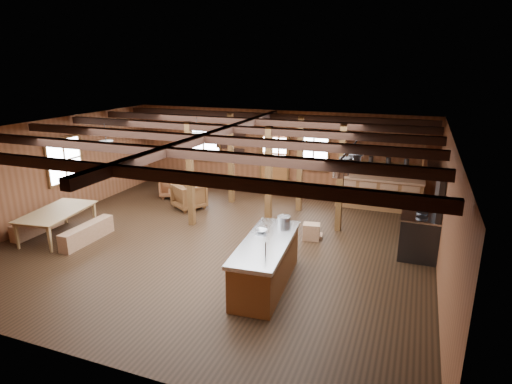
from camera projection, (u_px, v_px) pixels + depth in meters
The scene contains 22 objects.
room at pixel (214, 189), 10.01m from camera, with size 10.04×9.04×2.84m.
ceiling_joists at pixel (216, 134), 9.79m from camera, with size 9.80×8.82×0.18m.
timber_posts at pixel (265, 171), 11.69m from camera, with size 3.95×2.35×2.80m.
back_door at pixel (274, 169), 14.14m from camera, with size 1.02×0.08×2.15m.
window_back_left at pixel (204, 142), 14.82m from camera, with size 1.32×0.06×1.32m.
window_back_right at pixel (314, 150), 13.49m from camera, with size 1.02×0.06×1.32m.
window_left at pixel (64, 160), 12.09m from camera, with size 0.14×1.24×1.32m.
notice_boards at pixel (233, 143), 14.43m from camera, with size 1.08×0.03×0.90m.
back_counter at pixel (379, 189), 12.84m from camera, with size 2.55×0.60×2.45m.
pendant_lamps at pixel (154, 141), 11.42m from camera, with size 1.86×2.36×0.66m.
pot_rack at pixel (350, 160), 9.01m from camera, with size 0.33×3.00×0.46m.
kitchen_island at pixel (266, 263), 8.39m from camera, with size 1.07×2.56×1.20m.
step_stool at pixel (311, 232), 10.66m from camera, with size 0.46×0.33×0.41m, color brown.
commercial_range at pixel (423, 224), 9.87m from camera, with size 0.87×1.69×2.08m.
dining_table at pixel (59, 224), 10.78m from camera, with size 1.97×1.10×0.69m, color olive.
bench_wall at pixel (38, 225), 11.08m from camera, with size 0.28×1.49×0.41m, color brown.
bench_aisle at pixel (87, 233), 10.53m from camera, with size 0.30×1.61×0.44m, color brown.
armchair_a at pixel (175, 185), 14.05m from camera, with size 0.84×0.86×0.78m, color brown.
armchair_b at pixel (189, 196), 12.90m from camera, with size 0.83×0.86×0.78m, color brown.
armchair_c at pixel (187, 187), 13.84m from camera, with size 0.82×0.85×0.77m, color #946543.
counter_pot at pixel (284, 220), 9.11m from camera, with size 0.28×0.28×0.17m, color silver.
bowl at pixel (261, 231), 8.69m from camera, with size 0.24×0.24×0.06m, color silver.
Camera 1 is at (4.34, -8.61, 4.24)m, focal length 30.00 mm.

